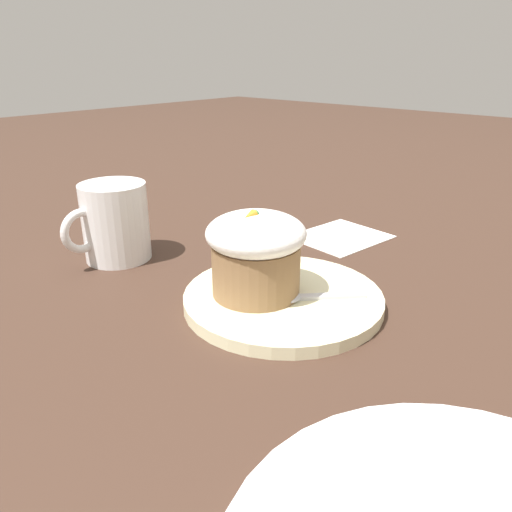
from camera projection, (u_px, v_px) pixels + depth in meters
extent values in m
plane|color=#3D281E|center=(283.00, 304.00, 0.57)|extent=(4.00, 4.00, 0.00)
cylinder|color=beige|center=(283.00, 299.00, 0.56)|extent=(0.22, 0.22, 0.01)
cylinder|color=olive|center=(256.00, 269.00, 0.55)|extent=(0.10, 0.10, 0.06)
ellipsoid|color=white|center=(256.00, 233.00, 0.53)|extent=(0.11, 0.11, 0.05)
cone|color=orange|center=(249.00, 216.00, 0.52)|extent=(0.01, 0.01, 0.01)
sphere|color=green|center=(254.00, 215.00, 0.52)|extent=(0.01, 0.01, 0.01)
cube|color=silver|center=(330.00, 296.00, 0.55)|extent=(0.06, 0.06, 0.00)
ellipsoid|color=silver|center=(283.00, 297.00, 0.54)|extent=(0.05, 0.05, 0.01)
cylinder|color=white|center=(116.00, 222.00, 0.67)|extent=(0.09, 0.09, 0.11)
torus|color=white|center=(82.00, 231.00, 0.64)|extent=(0.06, 0.01, 0.06)
cube|color=white|center=(341.00, 236.00, 0.77)|extent=(0.15, 0.13, 0.00)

